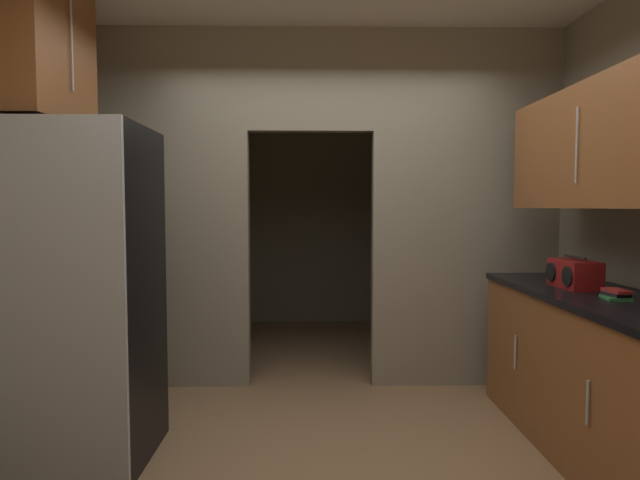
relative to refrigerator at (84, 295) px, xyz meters
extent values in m
plane|color=#93704C|center=(1.40, -0.17, -0.94)|extent=(20.00, 20.00, 0.00)
cube|color=gray|center=(0.17, 1.29, 0.47)|extent=(1.21, 0.12, 2.82)
cube|color=gray|center=(2.50, 1.29, 0.47)|extent=(1.48, 0.12, 2.82)
cube|color=gray|center=(1.27, 1.29, 1.48)|extent=(0.98, 0.12, 0.79)
cube|color=gray|center=(1.40, 3.75, 0.47)|extent=(3.68, 0.10, 2.82)
cube|color=gray|center=(-0.38, 2.52, 0.47)|extent=(0.10, 2.45, 2.82)
cube|color=gray|center=(3.19, 2.52, 0.47)|extent=(0.10, 2.45, 2.82)
cube|color=black|center=(0.00, 0.02, 0.00)|extent=(0.71, 0.74, 1.88)
cube|color=#B7BABC|center=(0.00, -0.37, 0.00)|extent=(0.71, 0.03, 1.88)
cube|color=brown|center=(2.91, -0.05, -0.49)|extent=(0.61, 2.10, 0.90)
cube|color=black|center=(2.91, -0.05, -0.02)|extent=(0.65, 2.10, 0.04)
cylinder|color=#B7BABC|center=(2.59, -0.51, -0.44)|extent=(0.01, 0.01, 0.22)
cylinder|color=#B7BABC|center=(2.59, 0.41, -0.44)|extent=(0.01, 0.01, 0.22)
cube|color=brown|center=(2.91, -0.05, 0.83)|extent=(0.34, 1.89, 0.69)
cylinder|color=#B7BABC|center=(2.73, -0.05, 0.83)|extent=(0.01, 0.01, 0.42)
cube|color=brown|center=(-0.25, 0.10, 1.41)|extent=(0.34, 0.79, 0.89)
cylinder|color=#B7BABC|center=(-0.07, 0.10, 1.41)|extent=(0.01, 0.01, 0.53)
cube|color=maroon|center=(2.88, 0.24, 0.08)|extent=(0.18, 0.37, 0.17)
cylinder|color=#262626|center=(2.88, 0.24, 0.19)|extent=(0.02, 0.26, 0.02)
cylinder|color=black|center=(2.78, 0.13, 0.08)|extent=(0.01, 0.12, 0.12)
cylinder|color=black|center=(2.78, 0.35, 0.08)|extent=(0.01, 0.12, 0.12)
cube|color=#388C47|center=(2.90, -0.19, 0.01)|extent=(0.14, 0.16, 0.02)
cube|color=black|center=(2.90, -0.18, 0.03)|extent=(0.11, 0.14, 0.02)
cube|color=red|center=(2.90, -0.19, 0.05)|extent=(0.10, 0.16, 0.02)
camera|label=1|loc=(1.26, -3.06, 0.49)|focal=30.72mm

